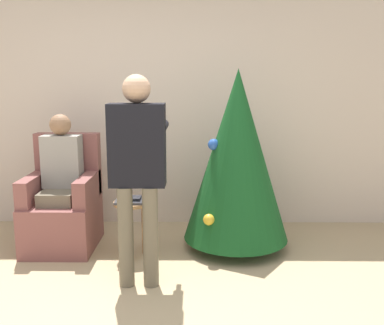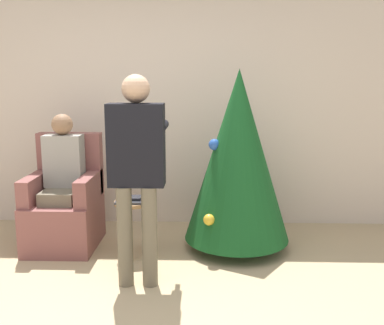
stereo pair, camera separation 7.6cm
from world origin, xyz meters
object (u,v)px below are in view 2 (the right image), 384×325
Objects in this scene: armchair at (65,208)px; side_stool at (132,213)px; christmas_tree at (238,156)px; person_standing at (137,161)px; person_seated at (62,175)px.

armchair reaches higher than side_stool.
christmas_tree reaches higher than armchair.
christmas_tree reaches higher than person_standing.
christmas_tree is at bearing -0.20° from person_seated.
armchair is at bearing 178.68° from christmas_tree.
person_standing is (0.84, -0.76, 0.28)m from person_seated.
person_standing is 0.80m from side_stool.
armchair is 0.75m from side_stool.
side_stool is at bearing -17.55° from person_seated.
christmas_tree is 1.58× the size of armchair.
christmas_tree is at bearing -1.32° from armchair.
person_seated is (0.00, -0.03, 0.34)m from armchair.
person_standing is at bearing -137.67° from christmas_tree.
person_seated is 0.80m from side_stool.
christmas_tree is at bearing 12.61° from side_stool.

